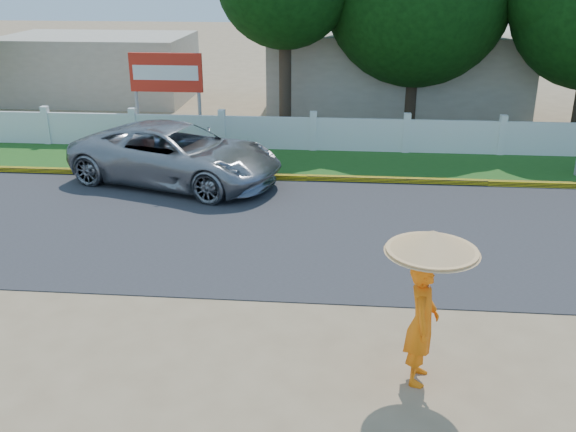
# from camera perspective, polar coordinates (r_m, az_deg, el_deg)

# --- Properties ---
(ground) EXTENTS (120.00, 120.00, 0.00)m
(ground) POSITION_cam_1_polar(r_m,az_deg,el_deg) (10.89, -0.95, -10.27)
(ground) COLOR #9E8460
(ground) RESTS_ON ground
(road) EXTENTS (60.00, 7.00, 0.02)m
(road) POSITION_cam_1_polar(r_m,az_deg,el_deg) (14.88, 0.86, -1.10)
(road) COLOR #38383A
(road) RESTS_ON ground
(grass_verge) EXTENTS (60.00, 3.50, 0.03)m
(grass_verge) POSITION_cam_1_polar(r_m,az_deg,el_deg) (19.82, 2.01, 4.74)
(grass_verge) COLOR #2D601E
(grass_verge) RESTS_ON ground
(curb) EXTENTS (40.00, 0.18, 0.16)m
(curb) POSITION_cam_1_polar(r_m,az_deg,el_deg) (18.18, 1.70, 3.40)
(curb) COLOR yellow
(curb) RESTS_ON ground
(fence) EXTENTS (40.00, 0.10, 1.10)m
(fence) POSITION_cam_1_polar(r_m,az_deg,el_deg) (21.07, 2.25, 7.27)
(fence) COLOR silver
(fence) RESTS_ON ground
(building_near) EXTENTS (10.00, 6.00, 3.20)m
(building_near) POSITION_cam_1_polar(r_m,az_deg,el_deg) (27.58, 9.44, 12.63)
(building_near) COLOR #B7AD99
(building_near) RESTS_ON ground
(building_far) EXTENTS (8.00, 5.00, 2.80)m
(building_far) POSITION_cam_1_polar(r_m,az_deg,el_deg) (30.58, -16.43, 12.54)
(building_far) COLOR #B7AD99
(building_far) RESTS_ON ground
(vehicle) EXTENTS (6.44, 4.38, 1.64)m
(vehicle) POSITION_cam_1_polar(r_m,az_deg,el_deg) (18.07, -9.87, 5.42)
(vehicle) COLOR gray
(vehicle) RESTS_ON ground
(monk_with_parasol) EXTENTS (1.31, 1.31, 2.39)m
(monk_with_parasol) POSITION_cam_1_polar(r_m,az_deg,el_deg) (9.20, 12.24, -6.05)
(monk_with_parasol) COLOR orange
(monk_with_parasol) RESTS_ON ground
(billboard) EXTENTS (2.50, 0.13, 2.95)m
(billboard) POSITION_cam_1_polar(r_m,az_deg,el_deg) (22.62, -10.78, 12.03)
(billboard) COLOR gray
(billboard) RESTS_ON ground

